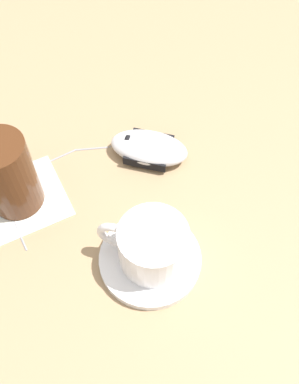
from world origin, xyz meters
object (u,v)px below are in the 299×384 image
object	(u,v)px
saucer	(150,259)
drinking_glass	(8,175)
coffee_cup	(151,245)
computer_mouse	(149,148)

from	to	relation	value
saucer	drinking_glass	distance (m)	0.22
coffee_cup	drinking_glass	bearing A→B (deg)	-46.20
coffee_cup	saucer	bearing A→B (deg)	17.27
computer_mouse	drinking_glass	distance (m)	0.21
drinking_glass	coffee_cup	bearing A→B (deg)	133.80
coffee_cup	drinking_glass	xyz separation A→B (m)	(0.15, -0.15, 0.02)
saucer	computer_mouse	distance (m)	0.18
computer_mouse	saucer	bearing A→B (deg)	70.87
saucer	computer_mouse	xyz separation A→B (m)	(-0.06, -0.17, 0.01)
drinking_glass	saucer	bearing A→B (deg)	133.33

